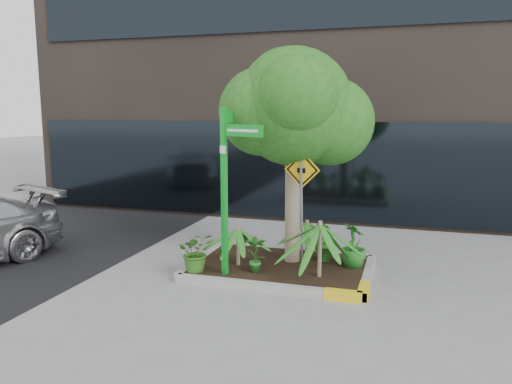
# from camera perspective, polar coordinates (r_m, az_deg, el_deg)

# --- Properties ---
(ground) EXTENTS (80.00, 80.00, 0.00)m
(ground) POSITION_cam_1_polar(r_m,az_deg,el_deg) (9.27, 1.17, -9.52)
(ground) COLOR gray
(ground) RESTS_ON ground
(planter) EXTENTS (3.35, 2.36, 0.15)m
(planter) POSITION_cam_1_polar(r_m,az_deg,el_deg) (9.43, 3.00, -8.54)
(planter) COLOR #9E9E99
(planter) RESTS_ON ground
(tree) EXTENTS (2.79, 2.47, 4.18)m
(tree) POSITION_cam_1_polar(r_m,az_deg,el_deg) (9.25, 4.36, 9.66)
(tree) COLOR gray
(tree) RESTS_ON ground
(palm_front) EXTENTS (1.11, 1.11, 1.23)m
(palm_front) POSITION_cam_1_polar(r_m,az_deg,el_deg) (8.58, 7.36, -3.72)
(palm_front) COLOR gray
(palm_front) RESTS_ON ground
(palm_left) EXTENTS (0.82, 0.82, 0.91)m
(palm_left) POSITION_cam_1_polar(r_m,az_deg,el_deg) (9.22, -2.06, -4.27)
(palm_left) COLOR gray
(palm_left) RESTS_ON ground
(palm_back) EXTENTS (0.76, 0.76, 0.85)m
(palm_back) POSITION_cam_1_polar(r_m,az_deg,el_deg) (10.03, 5.87, -3.46)
(palm_back) COLOR gray
(palm_back) RESTS_ON ground
(shrub_a) EXTENTS (0.88, 0.88, 0.71)m
(shrub_a) POSITION_cam_1_polar(r_m,az_deg,el_deg) (8.99, -6.84, -6.80)
(shrub_a) COLOR #2D621C
(shrub_a) RESTS_ON planter
(shrub_b) EXTENTS (0.65, 0.65, 0.82)m
(shrub_b) POSITION_cam_1_polar(r_m,az_deg,el_deg) (9.33, 11.10, -5.98)
(shrub_b) COLOR #1F671E
(shrub_b) RESTS_ON planter
(shrub_c) EXTENTS (0.42, 0.42, 0.69)m
(shrub_c) POSITION_cam_1_polar(r_m,az_deg,el_deg) (8.88, -0.01, -7.03)
(shrub_c) COLOR #256F22
(shrub_c) RESTS_ON planter
(shrub_d) EXTENTS (0.57, 0.57, 0.77)m
(shrub_d) POSITION_cam_1_polar(r_m,az_deg,el_deg) (9.57, 7.91, -5.64)
(shrub_d) COLOR #276B1F
(shrub_d) RESTS_ON planter
(street_sign_post) EXTENTS (0.85, 1.11, 3.05)m
(street_sign_post) POSITION_cam_1_polar(r_m,az_deg,el_deg) (8.52, -3.11, 1.83)
(street_sign_post) COLOR #0E9D24
(street_sign_post) RESTS_ON ground
(cattle_sign) EXTENTS (0.66, 0.22, 2.13)m
(cattle_sign) POSITION_cam_1_polar(r_m,az_deg,el_deg) (8.88, 5.27, 0.21)
(cattle_sign) COLOR slate
(cattle_sign) RESTS_ON ground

